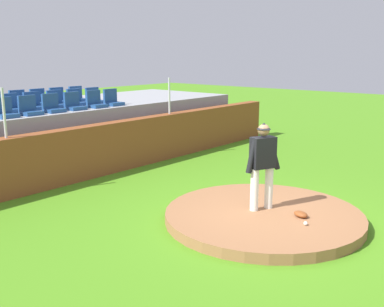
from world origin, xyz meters
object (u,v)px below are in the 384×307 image
Objects in this scene: fielding_glove at (301,214)px; stadium_chair_9 at (56,102)px; stadium_chair_2 at (52,106)px; baseball at (306,223)px; stadium_chair_10 at (76,100)px; stadium_chair_16 at (59,98)px; stadium_chair_5 at (113,100)px; stadium_chair_15 at (39,100)px; stadium_chair_7 at (11,106)px; stadium_chair_17 at (77,97)px; stadium_chair_14 at (19,102)px; stadium_chair_3 at (74,104)px; stadium_chair_1 at (29,109)px; pitcher at (263,160)px; stadium_chair_4 at (96,102)px; stadium_chair_0 at (5,111)px; stadium_chair_8 at (34,104)px; stadium_chair_11 at (94,98)px.

stadium_chair_9 reaches higher than fielding_glove.
stadium_chair_2 is at bearing 51.39° from stadium_chair_9.
baseball is 8.53m from stadium_chair_10.
fielding_glove is 9.10m from stadium_chair_16.
stadium_chair_15 is (-1.40, 1.77, 0.00)m from stadium_chair_5.
stadium_chair_7 is at bearing -51.66° from stadium_chair_2.
stadium_chair_14 is at bearing -0.31° from stadium_chair_17.
stadium_chair_3 is at bearing -162.07° from fielding_glove.
stadium_chair_9 is at bearing -162.13° from fielding_glove.
stadium_chair_16 is at bearing -139.10° from stadium_chair_1.
pitcher is 3.46× the size of stadium_chair_4.
stadium_chair_0 reaches higher than fielding_glove.
stadium_chair_5 is 1.00× the size of stadium_chair_15.
baseball is at bearing 96.39° from stadium_chair_7.
stadium_chair_4 is at bearing 127.65° from stadium_chair_14.
stadium_chair_2 is at bearing 90.47° from stadium_chair_8.
stadium_chair_9 is at bearing 179.36° from stadium_chair_8.
fielding_glove is 0.60× the size of stadium_chair_1.
stadium_chair_11 reaches higher than pitcher.
stadium_chair_9 is at bearing -128.61° from stadium_chair_2.
stadium_chair_5 and stadium_chair_7 have the same top height.
pitcher is at bearing 99.24° from stadium_chair_7.
stadium_chair_1 is 1.96m from stadium_chair_14.
stadium_chair_15 is (0.71, 1.79, 0.00)m from stadium_chair_2.
stadium_chair_16 is at bearing -68.24° from stadium_chair_5.
pitcher is at bearing 81.23° from stadium_chair_4.
pitcher is at bearing 106.21° from stadium_chair_0.
stadium_chair_7 is 0.69m from stadium_chair_8.
stadium_chair_1 and stadium_chair_11 have the same top height.
stadium_chair_16 is at bearing -111.41° from stadium_chair_3.
stadium_chair_1 is at bearing 52.10° from stadium_chair_15.
stadium_chair_8 is 1.00× the size of stadium_chair_9.
fielding_glove is at bearing 94.49° from stadium_chair_2.
stadium_chair_7 and stadium_chair_16 have the same top height.
stadium_chair_11 is 1.14m from stadium_chair_16.
stadium_chair_2 is at bearing 52.08° from stadium_chair_16.
stadium_chair_2 and stadium_chair_8 have the same top height.
stadium_chair_10 reaches higher than baseball.
stadium_chair_14 is at bearing -112.20° from stadium_chair_1.
pitcher reaches higher than baseball.
fielding_glove is at bearing 89.04° from stadium_chair_15.
stadium_chair_7 is 1.00× the size of stadium_chair_11.
stadium_chair_5 is at bearing 147.16° from stadium_chair_9.
stadium_chair_9 is at bearing -32.84° from stadium_chair_5.
fielding_glove is 0.60× the size of stadium_chair_16.
stadium_chair_1 is 1.00× the size of stadium_chair_9.
stadium_chair_1 is at bearing 0.67° from stadium_chair_5.
stadium_chair_2 is at bearing -178.49° from stadium_chair_1.
stadium_chair_14 is at bearing -52.60° from stadium_chair_9.
stadium_chair_7 reaches higher than baseball.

